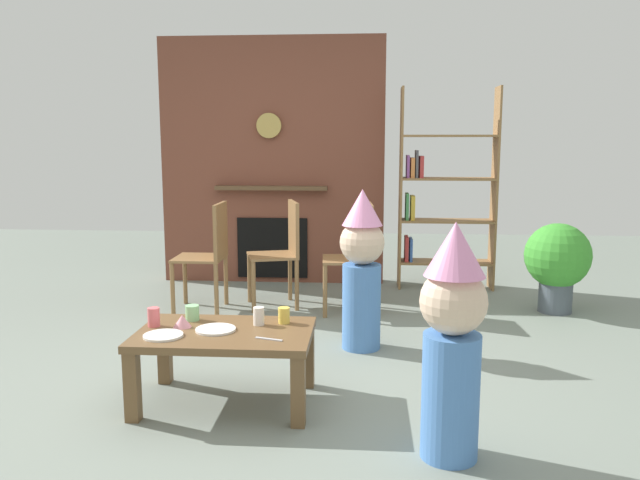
{
  "coord_description": "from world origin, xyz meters",
  "views": [
    {
      "loc": [
        0.45,
        -3.6,
        1.4
      ],
      "look_at": [
        0.15,
        0.4,
        0.77
      ],
      "focal_mm": 35.2,
      "sensor_mm": 36.0,
      "label": 1
    }
  ],
  "objects": [
    {
      "name": "ground_plane",
      "position": [
        0.0,
        0.0,
        0.0
      ],
      "size": [
        12.0,
        12.0,
        0.0
      ],
      "primitive_type": "plane",
      "color": "gray"
    },
    {
      "name": "brick_fireplace_feature",
      "position": [
        -0.48,
        2.6,
        1.19
      ],
      "size": [
        2.2,
        0.28,
        2.4
      ],
      "color": "brown",
      "rests_on": "ground_plane"
    },
    {
      "name": "bookshelf",
      "position": [
        1.14,
        2.4,
        0.89
      ],
      "size": [
        0.9,
        0.28,
        1.9
      ],
      "color": "olive",
      "rests_on": "ground_plane"
    },
    {
      "name": "coffee_table",
      "position": [
        -0.3,
        -0.43,
        0.33
      ],
      "size": [
        0.93,
        0.6,
        0.4
      ],
      "color": "brown",
      "rests_on": "ground_plane"
    },
    {
      "name": "paper_cup_near_left",
      "position": [
        -0.0,
        -0.27,
        0.45
      ],
      "size": [
        0.06,
        0.06,
        0.09
      ],
      "primitive_type": "cylinder",
      "color": "#F2CC4C",
      "rests_on": "coffee_table"
    },
    {
      "name": "paper_cup_near_right",
      "position": [
        -0.52,
        -0.26,
        0.45
      ],
      "size": [
        0.08,
        0.08,
        0.09
      ],
      "primitive_type": "cylinder",
      "color": "#8CD18C",
      "rests_on": "coffee_table"
    },
    {
      "name": "paper_cup_center",
      "position": [
        -0.7,
        -0.39,
        0.45
      ],
      "size": [
        0.06,
        0.06,
        0.1
      ],
      "primitive_type": "cylinder",
      "color": "#E5666B",
      "rests_on": "coffee_table"
    },
    {
      "name": "paper_cup_far_left",
      "position": [
        -0.13,
        -0.32,
        0.45
      ],
      "size": [
        0.06,
        0.06,
        0.1
      ],
      "primitive_type": "cylinder",
      "color": "silver",
      "rests_on": "coffee_table"
    },
    {
      "name": "paper_plate_front",
      "position": [
        -0.59,
        -0.56,
        0.41
      ],
      "size": [
        0.2,
        0.2,
        0.01
      ],
      "primitive_type": "cylinder",
      "color": "white",
      "rests_on": "coffee_table"
    },
    {
      "name": "paper_plate_rear",
      "position": [
        -0.35,
        -0.44,
        0.41
      ],
      "size": [
        0.21,
        0.21,
        0.01
      ],
      "primitive_type": "cylinder",
      "color": "white",
      "rests_on": "coffee_table"
    },
    {
      "name": "birthday_cake_slice",
      "position": [
        -0.54,
        -0.39,
        0.44
      ],
      "size": [
        0.1,
        0.1,
        0.07
      ],
      "primitive_type": "cone",
      "color": "pink",
      "rests_on": "coffee_table"
    },
    {
      "name": "table_fork",
      "position": [
        -0.04,
        -0.57,
        0.41
      ],
      "size": [
        0.15,
        0.06,
        0.01
      ],
      "primitive_type": "cube",
      "rotation": [
        0.0,
        0.0,
        2.84
      ],
      "color": "silver",
      "rests_on": "coffee_table"
    },
    {
      "name": "child_with_cone_hat",
      "position": [
        0.83,
        -0.94,
        0.56
      ],
      "size": [
        0.29,
        0.29,
        1.06
      ],
      "rotation": [
        0.0,
        0.0,
        2.72
      ],
      "color": "#4C7FC6",
      "rests_on": "ground_plane"
    },
    {
      "name": "child_in_pink",
      "position": [
        0.42,
        0.53,
        0.57
      ],
      "size": [
        0.3,
        0.3,
        1.09
      ],
      "rotation": [
        0.0,
        0.0,
        -2.21
      ],
      "color": "#4C7FC6",
      "rests_on": "ground_plane"
    },
    {
      "name": "dining_chair_left",
      "position": [
        -0.84,
        1.43,
        0.51
      ],
      "size": [
        0.4,
        0.4,
        0.9
      ],
      "rotation": [
        0.0,
        0.0,
        3.15
      ],
      "color": "olive",
      "rests_on": "ground_plane"
    },
    {
      "name": "dining_chair_middle",
      "position": [
        -0.26,
        1.61,
        0.51
      ],
      "size": [
        0.49,
        0.49,
        0.9
      ],
      "rotation": [
        0.0,
        0.0,
        3.42
      ],
      "color": "olive",
      "rests_on": "ground_plane"
    },
    {
      "name": "dining_chair_right",
      "position": [
        0.39,
        1.46,
        0.51
      ],
      "size": [
        0.43,
        0.43,
        0.9
      ],
      "rotation": [
        0.0,
        0.0,
        3.21
      ],
      "color": "olive",
      "rests_on": "ground_plane"
    },
    {
      "name": "potted_plant_tall",
      "position": [
        2.02,
        1.57,
        0.44
      ],
      "size": [
        0.53,
        0.53,
        0.74
      ],
      "color": "#4C5660",
      "rests_on": "ground_plane"
    }
  ]
}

